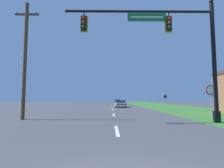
# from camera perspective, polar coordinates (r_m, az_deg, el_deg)

# --- Properties ---
(grass_verge_right) EXTENTS (10.00, 110.00, 0.04)m
(grass_verge_right) POSITION_cam_1_polar(r_m,az_deg,el_deg) (34.27, 17.98, -7.07)
(grass_verge_right) COLOR #38752D
(grass_verge_right) RESTS_ON ground
(road_center_line) EXTENTS (0.16, 34.80, 0.01)m
(road_center_line) POSITION_cam_1_polar(r_m,az_deg,el_deg) (24.53, 0.19, -8.34)
(road_center_line) COLOR silver
(road_center_line) RESTS_ON ground
(signal_mast) EXTENTS (9.93, 0.47, 8.10)m
(signal_mast) POSITION_cam_1_polar(r_m,az_deg,el_deg) (12.35, 20.37, 11.79)
(signal_mast) COLOR black
(signal_mast) RESTS_ON grass_verge_right
(car_ahead) EXTENTS (1.92, 4.31, 1.19)m
(car_ahead) POSITION_cam_1_polar(r_m,az_deg,el_deg) (31.15, 2.78, -6.47)
(car_ahead) COLOR black
(car_ahead) RESTS_ON ground
(far_car) EXTENTS (1.82, 4.27, 1.19)m
(far_car) POSITION_cam_1_polar(r_m,az_deg,el_deg) (55.44, 1.82, -5.72)
(far_car) COLOR black
(far_car) RESTS_ON ground
(stop_sign) EXTENTS (0.76, 0.07, 2.50)m
(stop_sign) POSITION_cam_1_polar(r_m,az_deg,el_deg) (15.10, 29.62, -2.89)
(stop_sign) COLOR gray
(stop_sign) RESTS_ON grass_verge_right
(route_sign_post) EXTENTS (0.55, 0.06, 2.03)m
(route_sign_post) POSITION_cam_1_polar(r_m,az_deg,el_deg) (22.17, 17.00, -4.57)
(route_sign_post) COLOR gray
(route_sign_post) RESTS_ON grass_verge_right
(utility_pole_near) EXTENTS (1.80, 0.26, 8.85)m
(utility_pole_near) POSITION_cam_1_polar(r_m,az_deg,el_deg) (14.72, -26.52, 7.68)
(utility_pole_near) COLOR #4C3823
(utility_pole_near) RESTS_ON ground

